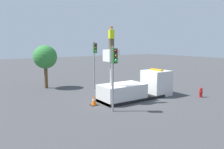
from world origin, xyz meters
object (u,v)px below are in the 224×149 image
at_px(fire_hydrant, 201,92).
at_px(traffic_light_across, 95,56).
at_px(tree_left_bg, 45,57).
at_px(bucket_truck, 137,88).
at_px(traffic_cone_rear, 94,101).
at_px(worker, 111,38).
at_px(traffic_light_pole, 114,66).

bearing_deg(fire_hydrant, traffic_light_across, 125.22).
height_order(traffic_light_across, tree_left_bg, traffic_light_across).
height_order(bucket_truck, traffic_cone_rear, bucket_truck).
height_order(bucket_truck, worker, worker).
height_order(worker, traffic_light_across, worker).
height_order(traffic_light_pole, traffic_light_across, traffic_light_across).
relative_size(traffic_light_pole, fire_hydrant, 5.12).
distance_m(bucket_truck, traffic_light_pole, 4.90).
distance_m(bucket_truck, traffic_cone_rear, 4.21).
bearing_deg(traffic_light_pole, bucket_truck, 27.80).
relative_size(traffic_light_across, tree_left_bg, 1.08).
bearing_deg(bucket_truck, fire_hydrant, -30.17).
xyz_separation_m(bucket_truck, worker, (-2.69, 0.00, 4.18)).
bearing_deg(traffic_light_across, traffic_light_pole, -110.27).
xyz_separation_m(worker, tree_left_bg, (-2.47, 8.73, -1.83)).
xyz_separation_m(bucket_truck, traffic_light_pole, (-3.83, -2.02, 2.29)).
bearing_deg(fire_hydrant, traffic_light_pole, 174.62).
bearing_deg(worker, traffic_light_across, 73.38).
relative_size(bucket_truck, fire_hydrant, 7.72).
relative_size(worker, traffic_cone_rear, 2.27).
height_order(worker, fire_hydrant, worker).
xyz_separation_m(traffic_light_pole, fire_hydrant, (8.71, -0.82, -2.78)).
distance_m(worker, fire_hydrant, 9.34).
xyz_separation_m(traffic_light_across, fire_hydrant, (5.92, -8.38, -3.04)).
distance_m(bucket_truck, traffic_light_across, 6.19).
relative_size(worker, fire_hydrant, 1.98).
bearing_deg(bucket_truck, traffic_light_across, 100.56).
bearing_deg(tree_left_bg, bucket_truck, -59.40).
height_order(bucket_truck, traffic_light_across, traffic_light_across).
distance_m(bucket_truck, tree_left_bg, 10.41).
distance_m(traffic_light_pole, fire_hydrant, 9.18).
relative_size(bucket_truck, traffic_cone_rear, 8.85).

